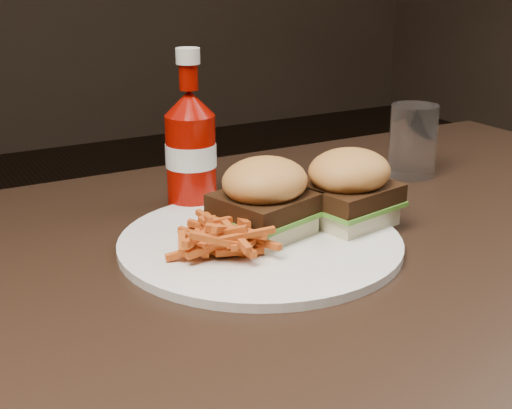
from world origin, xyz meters
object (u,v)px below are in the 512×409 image
plate (260,243)px  dining_table (351,249)px  ketchup_bottle (191,164)px  tumbler (413,141)px

plate → dining_table: bearing=-10.8°
plate → ketchup_bottle: (-0.01, 0.17, 0.06)m
dining_table → tumbler: tumbler is taller
ketchup_bottle → tumbler: 0.36m
plate → ketchup_bottle: ketchup_bottle is taller
dining_table → ketchup_bottle: size_ratio=8.87×
ketchup_bottle → plate: bearing=-86.6°
dining_table → tumbler: (0.23, 0.16, 0.08)m
ketchup_bottle → tumbler: size_ratio=1.18×
dining_table → tumbler: size_ratio=10.51×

